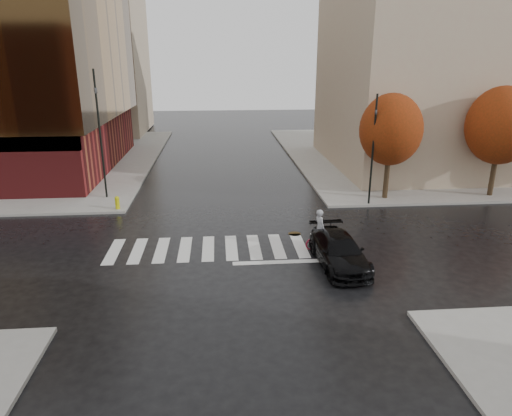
{
  "coord_description": "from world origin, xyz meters",
  "views": [
    {
      "loc": [
        -0.51,
        -19.6,
        8.65
      ],
      "look_at": [
        1.17,
        0.4,
        2.0
      ],
      "focal_mm": 32.0,
      "sensor_mm": 36.0,
      "label": 1
    }
  ],
  "objects_px": {
    "traffic_light_ne": "(373,144)",
    "fire_hydrant": "(117,202)",
    "traffic_light_nw": "(99,126)",
    "cyclist": "(321,235)",
    "sedan": "(339,251)"
  },
  "relations": [
    {
      "from": "traffic_light_nw",
      "to": "fire_hydrant",
      "type": "bearing_deg",
      "value": 13.79
    },
    {
      "from": "sedan",
      "to": "traffic_light_nw",
      "type": "xyz_separation_m",
      "value": [
        -12.3,
        10.8,
        4.03
      ]
    },
    {
      "from": "traffic_light_ne",
      "to": "cyclist",
      "type": "bearing_deg",
      "value": 78.53
    },
    {
      "from": "traffic_light_ne",
      "to": "fire_hydrant",
      "type": "xyz_separation_m",
      "value": [
        -15.09,
        0.2,
        -3.22
      ]
    },
    {
      "from": "traffic_light_ne",
      "to": "fire_hydrant",
      "type": "distance_m",
      "value": 15.43
    },
    {
      "from": "cyclist",
      "to": "traffic_light_ne",
      "type": "height_order",
      "value": "traffic_light_ne"
    },
    {
      "from": "cyclist",
      "to": "fire_hydrant",
      "type": "distance_m",
      "value": 12.47
    },
    {
      "from": "fire_hydrant",
      "to": "cyclist",
      "type": "bearing_deg",
      "value": -30.63
    },
    {
      "from": "traffic_light_ne",
      "to": "traffic_light_nw",
      "type": "bearing_deg",
      "value": 14.48
    },
    {
      "from": "sedan",
      "to": "fire_hydrant",
      "type": "xyz_separation_m",
      "value": [
        -11.11,
        8.3,
        -0.09
      ]
    },
    {
      "from": "cyclist",
      "to": "fire_hydrant",
      "type": "xyz_separation_m",
      "value": [
        -10.73,
        6.35,
        -0.08
      ]
    },
    {
      "from": "cyclist",
      "to": "traffic_light_ne",
      "type": "relative_size",
      "value": 0.29
    },
    {
      "from": "fire_hydrant",
      "to": "traffic_light_nw",
      "type": "bearing_deg",
      "value": 115.42
    },
    {
      "from": "cyclist",
      "to": "traffic_light_nw",
      "type": "relative_size",
      "value": 0.24
    },
    {
      "from": "sedan",
      "to": "traffic_light_ne",
      "type": "xyz_separation_m",
      "value": [
        3.98,
        8.1,
        3.13
      ]
    }
  ]
}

